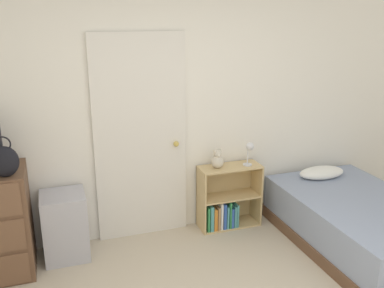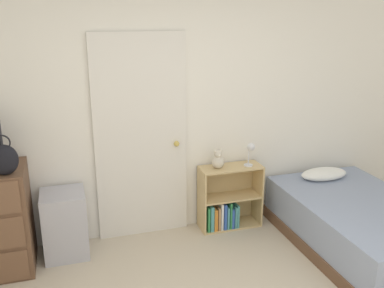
{
  "view_description": "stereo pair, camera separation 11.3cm",
  "coord_description": "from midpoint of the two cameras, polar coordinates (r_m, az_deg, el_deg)",
  "views": [
    {
      "loc": [
        -1.07,
        -1.81,
        2.21
      ],
      "look_at": [
        0.2,
        1.91,
        0.99
      ],
      "focal_mm": 40.0,
      "sensor_mm": 36.0,
      "label": 1
    },
    {
      "loc": [
        -0.96,
        -1.85,
        2.21
      ],
      "look_at": [
        0.2,
        1.91,
        0.99
      ],
      "focal_mm": 40.0,
      "sensor_mm": 36.0,
      "label": 2
    }
  ],
  "objects": [
    {
      "name": "wall_back",
      "position": [
        4.25,
        -3.0,
        4.47
      ],
      "size": [
        10.0,
        0.06,
        2.55
      ],
      "color": "white",
      "rests_on": "ground_plane"
    },
    {
      "name": "door_closed",
      "position": [
        4.21,
        -6.02,
        0.7
      ],
      "size": [
        0.91,
        0.09,
        2.04
      ],
      "color": "silver",
      "rests_on": "ground_plane"
    },
    {
      "name": "handbag",
      "position": [
        3.71,
        -22.99,
        -1.91
      ],
      "size": [
        0.22,
        0.12,
        0.34
      ],
      "color": "black",
      "rests_on": "dresser"
    },
    {
      "name": "storage_bin",
      "position": [
        4.22,
        -15.85,
        -10.21
      ],
      "size": [
        0.4,
        0.4,
        0.63
      ],
      "color": "#ADADB7",
      "rests_on": "ground_plane"
    },
    {
      "name": "bookshelf",
      "position": [
        4.6,
        5.15,
        -8.0
      ],
      "size": [
        0.65,
        0.27,
        0.68
      ],
      "color": "tan",
      "rests_on": "ground_plane"
    },
    {
      "name": "teddy_bear",
      "position": [
        4.37,
        4.23,
        -2.18
      ],
      "size": [
        0.13,
        0.13,
        0.2
      ],
      "color": "beige",
      "rests_on": "bookshelf"
    },
    {
      "name": "desk_lamp",
      "position": [
        4.44,
        8.53,
        -0.8
      ],
      "size": [
        0.11,
        0.1,
        0.25
      ],
      "color": "silver",
      "rests_on": "bookshelf"
    },
    {
      "name": "bed",
      "position": [
        4.54,
        22.14,
        -9.89
      ],
      "size": [
        1.18,
        1.83,
        0.58
      ],
      "color": "brown",
      "rests_on": "ground_plane"
    }
  ]
}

